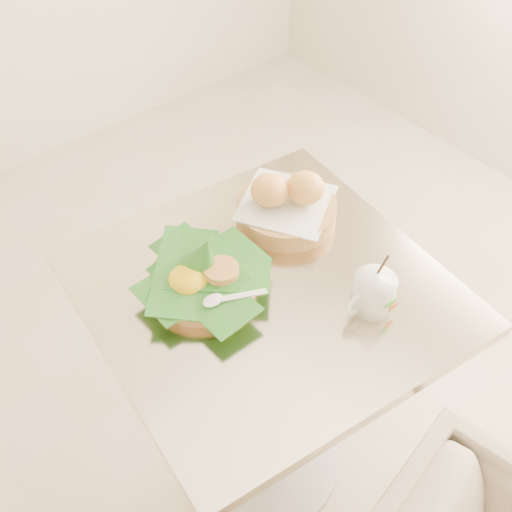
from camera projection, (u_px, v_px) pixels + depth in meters
floor at (232, 498)px, 1.78m from camera, size 3.60×3.60×0.00m
cafe_table at (265, 350)px, 1.49m from camera, size 0.77×0.77×0.75m
rice_basket at (203, 275)px, 1.30m from camera, size 0.27×0.27×0.14m
bread_basket at (287, 204)px, 1.45m from camera, size 0.27×0.27×0.12m
coffee_mug at (373, 292)px, 1.26m from camera, size 0.12×0.09×0.15m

